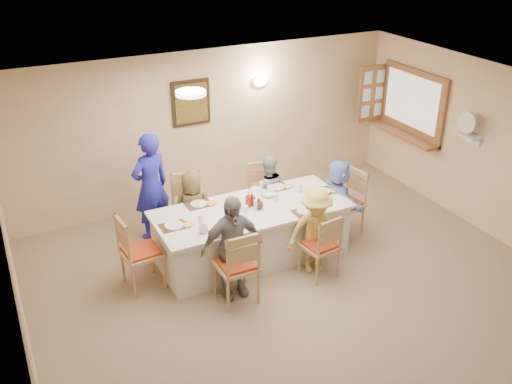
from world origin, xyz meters
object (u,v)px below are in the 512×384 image
diner_back_left (193,209)px  diner_back_right (267,192)px  chair_back_right (264,195)px  chair_left_end (142,251)px  chair_back_left (190,209)px  caregiver (151,187)px  diner_front_left (232,247)px  condiment_ketchup (248,199)px  serving_hatch (413,103)px  chair_front_right (320,245)px  dining_table (252,232)px  diner_front_right (315,231)px  chair_right_end (345,202)px  chair_front_left (236,264)px  diner_right_end (338,198)px  desk_fan (469,126)px

diner_back_left → diner_back_right: size_ratio=0.98×
chair_back_right → chair_left_end: 2.29m
chair_back_right → chair_back_left: bearing=-168.0°
chair_back_right → diner_back_left: bearing=-162.3°
caregiver → chair_back_left: bearing=125.0°
diner_front_left → condiment_ketchup: bearing=52.7°
serving_hatch → chair_front_right: serving_hatch is taller
serving_hatch → chair_back_left: 4.15m
chair_front_right → diner_back_right: 1.48m
diner_front_left → diner_back_left: bearing=90.9°
chair_back_left → diner_back_right: diner_back_right is taller
diner_front_left → chair_left_end: bearing=145.3°
dining_table → diner_back_right: 0.93m
chair_back_right → dining_table: bearing=-114.9°
diner_front_right → chair_right_end: bearing=46.4°
chair_left_end → diner_back_left: 1.17m
chair_front_left → chair_front_right: (1.20, 0.00, -0.05)m
chair_left_end → diner_front_left: (0.95, -0.68, 0.18)m
chair_back_right → diner_front_left: (-1.20, -1.48, 0.22)m
chair_back_left → diner_right_end: 2.17m
diner_right_end → chair_left_end: bearing=100.9°
diner_right_end → dining_table: bearing=100.9°
diner_front_right → diner_right_end: 1.07m
chair_back_left → diner_back_right: (1.20, -0.12, 0.07)m
chair_front_left → serving_hatch: bearing=-156.7°
serving_hatch → chair_front_left: serving_hatch is taller
chair_back_left → chair_left_end: bearing=-131.6°
caregiver → condiment_ketchup: size_ratio=7.21×
desk_fan → diner_front_right: desk_fan is taller
chair_front_left → chair_left_end: bearing=-39.6°
dining_table → chair_left_end: size_ratio=2.58×
chair_front_right → chair_right_end: bearing=-147.5°
diner_back_left → condiment_ketchup: (0.58, -0.62, 0.30)m
diner_back_left → caregiver: bearing=-38.2°
chair_back_left → chair_front_right: (1.20, -1.60, -0.04)m
diner_back_right → diner_front_right: (0.00, -1.36, 0.03)m
condiment_ketchup → diner_back_left: bearing=132.8°
chair_left_end → condiment_ketchup: chair_left_end is taller
serving_hatch → diner_right_end: 2.37m
diner_front_right → chair_left_end: bearing=173.2°
diner_back_right → serving_hatch: bearing=-167.6°
chair_front_left → diner_front_left: size_ratio=0.74×
chair_front_left → diner_back_right: bearing=-128.5°
chair_front_right → diner_back_right: bearing=-97.6°
dining_table → chair_right_end: chair_right_end is taller
serving_hatch → desk_fan: (-0.11, -1.35, 0.05)m
chair_front_left → caregiver: caregiver is taller
serving_hatch → diner_back_left: bearing=-177.0°
diner_back_left → chair_left_end: bearing=43.7°
chair_front_right → chair_left_end: size_ratio=0.89×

